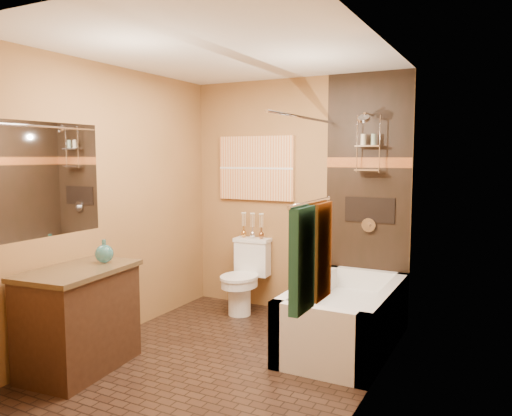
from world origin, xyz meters
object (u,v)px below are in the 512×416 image
Objects in this scene: bathtub at (346,322)px; toilet at (245,276)px; sunset_painting at (256,168)px; vanity at (79,319)px.

toilet is (-1.27, 0.46, 0.17)m from bathtub.
sunset_painting is 1.18m from toilet.
sunset_painting reaches higher than bathtub.
sunset_painting is at bearing 72.25° from vanity.
bathtub is 1.54× the size of vanity.
sunset_painting is 1.98m from bathtub.
toilet is at bearing 70.65° from vanity.
vanity is (-0.46, -1.89, 0.01)m from toilet.
bathtub is at bearing -29.74° from sunset_painting.
bathtub is 1.36m from toilet.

